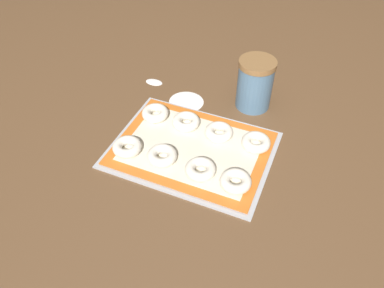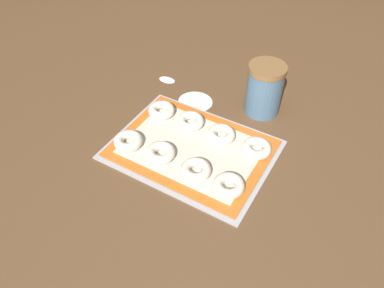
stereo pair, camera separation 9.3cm
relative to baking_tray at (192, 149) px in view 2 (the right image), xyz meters
name	(u,v)px [view 2 (the right image)]	position (x,y,z in m)	size (l,w,h in m)	color
ground_plane	(198,150)	(0.02, 0.01, 0.00)	(2.80, 2.80, 0.00)	brown
baking_tray	(192,149)	(0.00, 0.00, 0.00)	(0.43, 0.32, 0.01)	#B2B5BA
baking_mat	(192,148)	(0.00, 0.00, 0.01)	(0.40, 0.30, 0.00)	orange
bagel_front_far_left	(128,141)	(-0.15, -0.08, 0.02)	(0.08, 0.08, 0.03)	silver
bagel_front_mid_left	(160,153)	(-0.05, -0.07, 0.02)	(0.08, 0.08, 0.03)	silver
bagel_front_mid_right	(196,170)	(0.05, -0.08, 0.02)	(0.08, 0.08, 0.03)	silver
bagel_front_far_right	(229,185)	(0.15, -0.08, 0.02)	(0.08, 0.08, 0.03)	silver
bagel_back_far_left	(162,110)	(-0.15, 0.08, 0.02)	(0.08, 0.08, 0.03)	silver
bagel_back_mid_left	(190,121)	(-0.05, 0.08, 0.02)	(0.08, 0.08, 0.03)	silver
bagel_back_mid_right	(221,135)	(0.05, 0.07, 0.02)	(0.08, 0.08, 0.03)	silver
bagel_back_far_right	(257,148)	(0.16, 0.07, 0.02)	(0.08, 0.08, 0.03)	silver
flour_canister	(264,89)	(0.09, 0.26, 0.07)	(0.11, 0.11, 0.16)	slate
flour_patch_near	(195,101)	(-0.10, 0.19, 0.00)	(0.11, 0.10, 0.00)	white
flour_patch_far	(167,80)	(-0.24, 0.24, 0.00)	(0.06, 0.04, 0.00)	white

